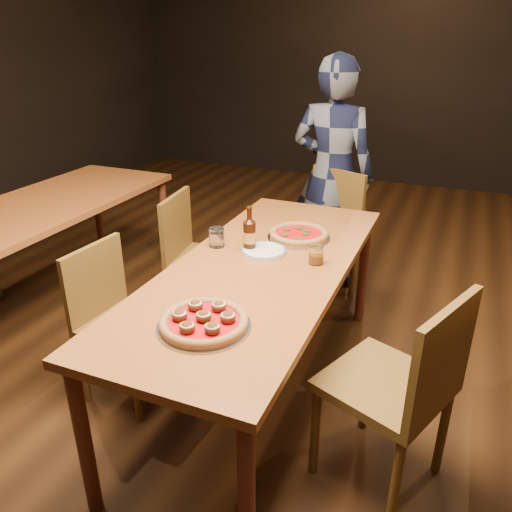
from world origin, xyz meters
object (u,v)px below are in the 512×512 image
at_px(plate_stack, 264,251).
at_px(pizza_meatball, 204,321).
at_px(beer_bottle, 250,236).
at_px(diner, 332,175).
at_px(table_main, 260,278).
at_px(amber_glass, 316,255).
at_px(chair_main_nw, 127,323).
at_px(water_glass, 217,237).
at_px(chair_end, 318,236).
at_px(chair_main_sw, 206,259).
at_px(pizza_margherita, 299,234).
at_px(chair_main_e, 385,383).
at_px(table_left, 40,215).

bearing_deg(plate_stack, pizza_meatball, -85.96).
bearing_deg(beer_bottle, diner, 86.33).
relative_size(table_main, amber_glass, 22.24).
height_order(chair_main_nw, beer_bottle, beer_bottle).
height_order(beer_bottle, diner, diner).
bearing_deg(water_glass, diner, 78.48).
bearing_deg(chair_end, beer_bottle, -71.93).
relative_size(chair_main_sw, plate_stack, 3.98).
distance_m(table_main, diner, 1.46).
xyz_separation_m(pizza_meatball, water_glass, (-0.31, 0.73, 0.03)).
bearing_deg(chair_main_nw, beer_bottle, -46.03).
relative_size(pizza_meatball, diner, 0.22).
bearing_deg(chair_main_nw, pizza_margherita, -40.57).
distance_m(pizza_margherita, amber_glass, 0.33).
distance_m(chair_end, beer_bottle, 1.07).
bearing_deg(chair_main_sw, pizza_meatball, -158.91).
distance_m(table_main, chair_main_nw, 0.72).
xyz_separation_m(chair_main_e, pizza_meatball, (-0.67, -0.28, 0.29)).
bearing_deg(table_main, plate_stack, 105.24).
height_order(table_left, chair_end, chair_end).
distance_m(table_left, chair_main_e, 2.46).
height_order(chair_main_nw, pizza_meatball, chair_main_nw).
relative_size(table_main, water_glass, 20.03).
bearing_deg(diner, chair_main_e, 116.36).
height_order(chair_main_sw, beer_bottle, beer_bottle).
bearing_deg(chair_main_sw, beer_bottle, -137.25).
distance_m(table_main, pizza_meatball, 0.60).
xyz_separation_m(table_main, chair_main_sw, (-0.60, 0.55, -0.23)).
height_order(chair_main_e, plate_stack, chair_main_e).
bearing_deg(plate_stack, pizza_margherita, 68.99).
height_order(table_left, beer_bottle, beer_bottle).
bearing_deg(plate_stack, table_main, -74.76).
height_order(chair_main_sw, chair_end, chair_end).
bearing_deg(diner, chair_main_nw, 75.54).
height_order(chair_main_nw, diner, diner).
xyz_separation_m(chair_main_sw, water_glass, (0.30, -0.42, 0.35)).
height_order(chair_main_e, chair_end, chair_main_e).
relative_size(table_main, chair_end, 2.10).
relative_size(table_left, pizza_meatball, 5.51).
xyz_separation_m(pizza_meatball, plate_stack, (-0.05, 0.74, -0.01)).
distance_m(plate_stack, water_glass, 0.26).
distance_m(chair_main_e, pizza_meatball, 0.78).
bearing_deg(chair_main_nw, chair_end, -17.72).
relative_size(table_left, chair_main_nw, 2.33).
bearing_deg(pizza_margherita, diner, 95.18).
bearing_deg(pizza_meatball, chair_main_nw, 152.78).
height_order(chair_main_nw, chair_end, chair_end).
bearing_deg(chair_main_nw, chair_main_sw, 3.44).
distance_m(chair_main_nw, beer_bottle, 0.77).
distance_m(pizza_margherita, beer_bottle, 0.33).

